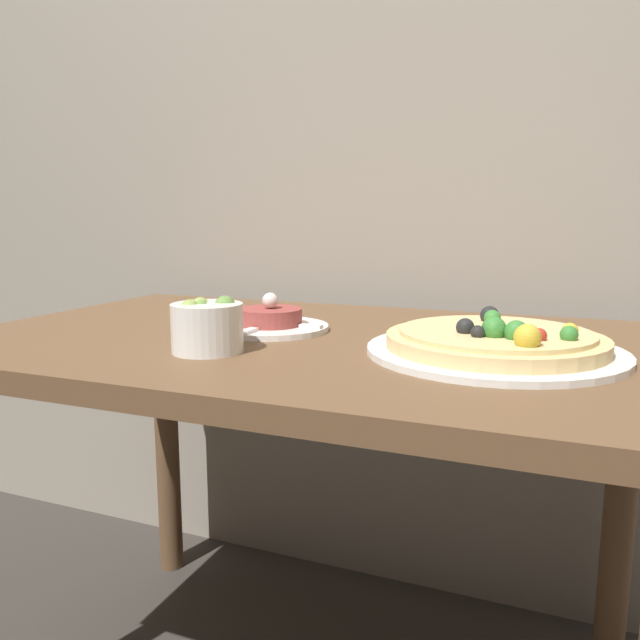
{
  "coord_description": "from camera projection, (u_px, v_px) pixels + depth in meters",
  "views": [
    {
      "loc": [
        0.42,
        -0.59,
        0.93
      ],
      "look_at": [
        0.05,
        0.32,
        0.77
      ],
      "focal_mm": 35.0,
      "sensor_mm": 36.0,
      "label": 1
    }
  ],
  "objects": [
    {
      "name": "tartare_plate",
      "position": [
        270.0,
        322.0,
        1.12
      ],
      "size": [
        0.21,
        0.21,
        0.07
      ],
      "color": "white",
      "rests_on": "dining_table"
    },
    {
      "name": "dining_table",
      "position": [
        306.0,
        395.0,
        1.09
      ],
      "size": [
        1.19,
        0.75,
        0.73
      ],
      "color": "brown",
      "rests_on": "ground_plane"
    },
    {
      "name": "pizza_plate",
      "position": [
        496.0,
        343.0,
        0.92
      ],
      "size": [
        0.38,
        0.38,
        0.07
      ],
      "color": "white",
      "rests_on": "dining_table"
    },
    {
      "name": "small_bowl",
      "position": [
        207.0,
        326.0,
        0.94
      ],
      "size": [
        0.11,
        0.11,
        0.08
      ],
      "color": "white",
      "rests_on": "dining_table"
    },
    {
      "name": "back_wall",
      "position": [
        392.0,
        54.0,
        1.44
      ],
      "size": [
        8.0,
        0.05,
        2.6
      ],
      "color": "gray",
      "rests_on": "ground_plane"
    }
  ]
}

